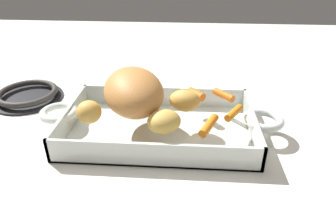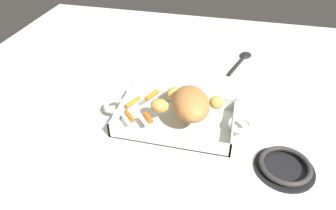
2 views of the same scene
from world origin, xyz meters
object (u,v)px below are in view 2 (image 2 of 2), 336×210
at_px(baby_carrot_center_left, 133,102).
at_px(potato_golden_large, 175,93).
at_px(pork_roast, 191,104).
at_px(baby_carrot_northeast, 129,116).
at_px(stove_burner_rear, 285,167).
at_px(roasting_dish, 175,120).
at_px(potato_near_roast, 160,106).
at_px(potato_golden_small, 216,103).
at_px(serving_spoon, 242,60).
at_px(baby_carrot_center_right, 148,118).
at_px(baby_carrot_southwest, 152,95).

xyz_separation_m(baby_carrot_center_left, potato_golden_large, (0.13, 0.06, 0.01)).
bearing_deg(pork_roast, baby_carrot_center_left, 177.00).
height_order(baby_carrot_northeast, stove_burner_rear, baby_carrot_northeast).
bearing_deg(stove_burner_rear, roasting_dish, 160.06).
bearing_deg(potato_golden_large, roasting_dish, -77.65).
bearing_deg(baby_carrot_northeast, potato_near_roast, 34.76).
xyz_separation_m(pork_roast, baby_carrot_northeast, (-0.18, -0.06, -0.03)).
xyz_separation_m(roasting_dish, potato_near_roast, (-0.05, -0.01, 0.05)).
xyz_separation_m(baby_carrot_northeast, potato_golden_small, (0.26, 0.11, 0.01)).
height_order(roasting_dish, baby_carrot_center_left, baby_carrot_center_left).
xyz_separation_m(potato_near_roast, potato_golden_small, (0.17, 0.06, 0.00)).
distance_m(baby_carrot_northeast, potato_golden_small, 0.28).
xyz_separation_m(pork_roast, potato_golden_small, (0.08, 0.05, -0.02)).
xyz_separation_m(roasting_dish, serving_spoon, (0.19, 0.47, -0.01)).
bearing_deg(potato_golden_small, serving_spoon, 80.55).
xyz_separation_m(roasting_dish, stove_burner_rear, (0.34, -0.12, -0.00)).
xyz_separation_m(potato_golden_large, stove_burner_rear, (0.35, -0.19, -0.06)).
relative_size(baby_carrot_center_right, serving_spoon, 0.18).
height_order(roasting_dish, potato_near_roast, potato_near_roast).
height_order(baby_carrot_northeast, potato_golden_small, potato_golden_small).
bearing_deg(potato_golden_small, pork_roast, -146.22).
xyz_separation_m(pork_roast, potato_near_roast, (-0.10, -0.01, -0.02)).
bearing_deg(baby_carrot_northeast, baby_carrot_southwest, 73.05).
distance_m(potato_golden_large, potato_golden_small, 0.14).
relative_size(baby_carrot_center_left, stove_burner_rear, 0.36).
bearing_deg(serving_spoon, potato_golden_small, -171.29).
bearing_deg(baby_carrot_center_right, roasting_dish, 39.43).
relative_size(potato_golden_large, stove_burner_rear, 0.36).
bearing_deg(baby_carrot_center_right, potato_golden_small, 29.12).
distance_m(baby_carrot_northeast, baby_carrot_center_right, 0.06).
relative_size(roasting_dish, potato_near_roast, 8.04).
height_order(baby_carrot_southwest, potato_near_roast, potato_near_roast).
height_order(baby_carrot_center_right, serving_spoon, baby_carrot_center_right).
xyz_separation_m(pork_roast, baby_carrot_center_left, (-0.19, 0.01, -0.03)).
relative_size(potato_golden_small, stove_burner_rear, 0.28).
bearing_deg(serving_spoon, potato_near_roast, 171.10).
xyz_separation_m(roasting_dish, baby_carrot_northeast, (-0.13, -0.06, 0.04)).
distance_m(potato_golden_small, stove_burner_rear, 0.28).
xyz_separation_m(potato_near_roast, stove_burner_rear, (0.39, -0.11, -0.06)).
distance_m(pork_roast, baby_carrot_center_left, 0.20).
distance_m(potato_golden_small, serving_spoon, 0.43).
bearing_deg(pork_roast, baby_carrot_northeast, -160.52).
distance_m(baby_carrot_northeast, baby_carrot_southwest, 0.13).
distance_m(roasting_dish, potato_near_roast, 0.07).
bearing_deg(baby_carrot_center_left, baby_carrot_northeast, -80.26).
relative_size(potato_near_roast, stove_burner_rear, 0.37).
bearing_deg(serving_spoon, baby_carrot_southwest, 163.07).
xyz_separation_m(baby_carrot_northeast, stove_burner_rear, (0.47, -0.06, -0.05)).
relative_size(roasting_dish, potato_golden_large, 8.18).
relative_size(baby_carrot_center_right, potato_golden_large, 0.67).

